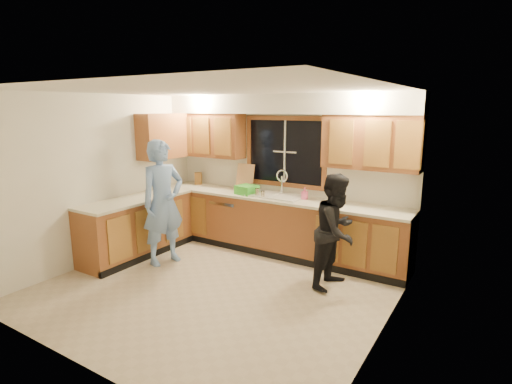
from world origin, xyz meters
TOP-DOWN VIEW (x-y plane):
  - floor at (0.00, 0.00)m, footprint 4.20×4.20m
  - ceiling at (0.00, 0.00)m, footprint 4.20×4.20m
  - wall_back at (0.00, 1.90)m, footprint 4.20×0.00m
  - wall_left at (-2.10, 0.00)m, footprint 0.00×3.80m
  - wall_right at (2.10, 0.00)m, footprint 0.00×3.80m
  - base_cabinets_back at (0.00, 1.60)m, footprint 4.20×0.60m
  - base_cabinets_left at (-1.80, 0.35)m, footprint 0.60×1.90m
  - countertop_back at (0.00, 1.58)m, footprint 4.20×0.63m
  - countertop_left at (-1.79, 0.35)m, footprint 0.63×1.90m
  - upper_cabinets_left at (-1.43, 1.73)m, footprint 1.35×0.33m
  - upper_cabinets_right at (1.43, 1.73)m, footprint 1.35×0.33m
  - upper_cabinets_return at (-1.94, 1.12)m, footprint 0.33×0.90m
  - soffit at (0.00, 1.72)m, footprint 4.20×0.35m
  - window_frame at (0.00, 1.89)m, footprint 1.44×0.03m
  - sink at (0.00, 1.60)m, footprint 0.86×0.52m
  - dishwasher at (-0.85, 1.59)m, footprint 0.60×0.56m
  - stove at (-1.80, -0.22)m, footprint 0.58×0.75m
  - man at (-1.20, 0.34)m, footprint 0.60×0.76m
  - woman at (1.28, 0.90)m, footprint 0.65×0.79m
  - knife_block at (-1.71, 1.75)m, footprint 0.15×0.15m
  - cutting_board at (-0.70, 1.77)m, footprint 0.34×0.12m
  - dish_crate at (-0.48, 1.50)m, footprint 0.35×0.34m
  - soap_bottle at (0.47, 1.66)m, footprint 0.09×0.09m
  - bowl at (1.01, 1.63)m, footprint 0.24×0.24m
  - can_left at (-0.25, 1.43)m, footprint 0.08×0.08m
  - can_right at (-0.11, 1.39)m, footprint 0.08×0.08m

SIDE VIEW (x-z plane):
  - floor at x=0.00m, z-range 0.00..0.00m
  - dishwasher at x=-0.85m, z-range 0.00..0.82m
  - base_cabinets_back at x=0.00m, z-range 0.00..0.88m
  - base_cabinets_left at x=-1.80m, z-range 0.00..0.88m
  - stove at x=-1.80m, z-range 0.00..0.90m
  - woman at x=1.28m, z-range 0.00..1.49m
  - sink at x=0.00m, z-range 0.58..1.15m
  - countertop_back at x=0.00m, z-range 0.88..0.92m
  - countertop_left at x=-1.79m, z-range 0.88..0.92m
  - man at x=-1.20m, z-range 0.00..1.85m
  - bowl at x=1.01m, z-range 0.92..0.97m
  - can_right at x=-0.11m, z-range 0.92..1.03m
  - can_left at x=-0.25m, z-range 0.92..1.05m
  - dish_crate at x=-0.48m, z-range 0.92..1.06m
  - soap_bottle at x=0.47m, z-range 0.92..1.10m
  - knife_block at x=-1.71m, z-range 0.92..1.14m
  - cutting_board at x=-0.70m, z-range 0.92..1.36m
  - wall_back at x=0.00m, z-range -0.85..3.35m
  - wall_left at x=-2.10m, z-range -0.65..3.15m
  - wall_right at x=2.10m, z-range -0.65..3.15m
  - window_frame at x=0.00m, z-range 1.03..2.17m
  - upper_cabinets_left at x=-1.43m, z-range 1.45..2.20m
  - upper_cabinets_right at x=1.43m, z-range 1.45..2.20m
  - upper_cabinets_return at x=-1.94m, z-range 1.45..2.20m
  - soffit at x=0.00m, z-range 2.20..2.50m
  - ceiling at x=0.00m, z-range 2.50..2.50m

